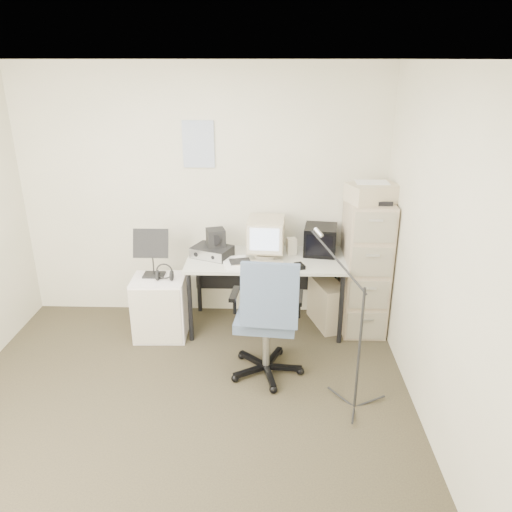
{
  "coord_description": "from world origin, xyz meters",
  "views": [
    {
      "loc": [
        0.66,
        -2.97,
        2.5
      ],
      "look_at": [
        0.55,
        0.95,
        0.95
      ],
      "focal_mm": 35.0,
      "sensor_mm": 36.0,
      "label": 1
    }
  ],
  "objects_px": {
    "office_chair": "(266,316)",
    "side_cart": "(160,307)",
    "filing_cabinet": "(365,266)",
    "desk": "(266,293)"
  },
  "relations": [
    {
      "from": "desk",
      "to": "side_cart",
      "type": "height_order",
      "value": "desk"
    },
    {
      "from": "filing_cabinet",
      "to": "side_cart",
      "type": "distance_m",
      "value": 2.0
    },
    {
      "from": "filing_cabinet",
      "to": "office_chair",
      "type": "bearing_deg",
      "value": -138.27
    },
    {
      "from": "office_chair",
      "to": "side_cart",
      "type": "relative_size",
      "value": 1.82
    },
    {
      "from": "office_chair",
      "to": "desk",
      "type": "bearing_deg",
      "value": 96.81
    },
    {
      "from": "filing_cabinet",
      "to": "desk",
      "type": "relative_size",
      "value": 0.87
    },
    {
      "from": "office_chair",
      "to": "side_cart",
      "type": "height_order",
      "value": "office_chair"
    },
    {
      "from": "filing_cabinet",
      "to": "desk",
      "type": "height_order",
      "value": "filing_cabinet"
    },
    {
      "from": "filing_cabinet",
      "to": "side_cart",
      "type": "xyz_separation_m",
      "value": [
        -1.95,
        -0.25,
        -0.35
      ]
    },
    {
      "from": "filing_cabinet",
      "to": "desk",
      "type": "bearing_deg",
      "value": -178.19
    }
  ]
}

